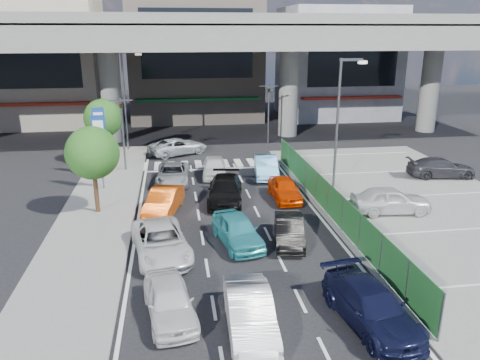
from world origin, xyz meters
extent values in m
plane|color=black|center=(0.00, 0.00, 0.00)|extent=(120.00, 120.00, 0.00)
cube|color=slate|center=(11.00, 2.00, 0.03)|extent=(12.00, 28.00, 0.06)
cube|color=slate|center=(-7.00, 4.00, 0.06)|extent=(4.00, 30.00, 0.12)
cylinder|color=#60605B|center=(-8.00, 22.00, 4.00)|extent=(1.80, 1.80, 8.00)
cylinder|color=#60605B|center=(8.00, 22.00, 4.00)|extent=(1.80, 1.80, 8.00)
cylinder|color=#60605B|center=(22.00, 22.00, 4.00)|extent=(1.80, 1.80, 8.00)
cube|color=#60605B|center=(0.00, 22.00, 9.00)|extent=(64.00, 14.00, 2.00)
cube|color=#60605B|center=(0.00, 15.20, 10.30)|extent=(64.00, 0.40, 0.90)
cube|color=#60605B|center=(0.00, 28.80, 10.30)|extent=(64.00, 0.40, 0.90)
cube|color=#A09481|center=(-16.00, 32.00, 6.50)|extent=(12.00, 10.00, 13.00)
cube|color=#AD2415|center=(-16.00, 26.90, 2.80)|extent=(10.80, 1.60, 0.25)
cube|color=black|center=(-16.00, 26.98, 7.15)|extent=(9.60, 0.10, 5.85)
cube|color=gray|center=(0.00, 33.00, 7.50)|extent=(14.00, 10.00, 15.00)
cube|color=#125A26|center=(0.00, 27.90, 2.80)|extent=(12.60, 1.60, 0.25)
cube|color=black|center=(0.00, 27.98, 8.25)|extent=(11.20, 0.10, 6.75)
cube|color=gray|center=(16.00, 32.00, 6.00)|extent=(12.00, 10.00, 12.00)
cube|color=#AD2415|center=(16.00, 26.90, 2.80)|extent=(10.80, 1.60, 0.25)
cube|color=black|center=(16.00, 26.98, 6.60)|extent=(9.60, 0.10, 5.40)
cylinder|color=#595B60|center=(-6.20, 12.00, 2.60)|extent=(0.14, 0.14, 5.20)
cube|color=#595B60|center=(-6.20, 12.00, 5.00)|extent=(1.60, 0.08, 0.08)
imported|color=black|center=(-6.20, 12.00, 4.70)|extent=(0.26, 1.24, 0.50)
cylinder|color=#595B60|center=(5.50, 19.00, 2.60)|extent=(0.14, 0.14, 5.20)
cube|color=#595B60|center=(5.50, 19.00, 5.00)|extent=(1.60, 0.08, 0.08)
imported|color=black|center=(5.50, 19.00, 4.70)|extent=(0.26, 1.24, 0.50)
cylinder|color=#595B60|center=(7.00, 6.00, 4.00)|extent=(0.16, 0.16, 8.00)
cube|color=#595B60|center=(7.60, 6.00, 7.90)|extent=(1.40, 0.15, 0.15)
cube|color=silver|center=(8.30, 6.00, 7.75)|extent=(0.50, 0.22, 0.18)
cylinder|color=#595B60|center=(-6.50, 18.00, 4.00)|extent=(0.16, 0.16, 8.00)
cube|color=#595B60|center=(-5.90, 18.00, 7.90)|extent=(1.40, 0.15, 0.15)
cube|color=silver|center=(-5.20, 18.00, 7.75)|extent=(0.50, 0.22, 0.18)
cylinder|color=#595B60|center=(-7.20, 8.00, 1.10)|extent=(0.10, 0.10, 2.20)
cube|color=navy|center=(-7.20, 8.00, 3.20)|extent=(0.80, 0.12, 3.00)
cube|color=white|center=(-7.20, 7.93, 3.20)|extent=(0.60, 0.02, 2.40)
cylinder|color=#595B60|center=(-7.60, 11.00, 1.10)|extent=(0.10, 0.10, 2.20)
cube|color=navy|center=(-7.60, 11.00, 3.20)|extent=(0.80, 0.12, 3.00)
cube|color=white|center=(-7.60, 10.93, 3.20)|extent=(0.60, 0.02, 2.40)
cylinder|color=#382314|center=(-7.00, 4.00, 1.20)|extent=(0.24, 0.24, 2.40)
sphere|color=#194012|center=(-7.00, 4.00, 3.40)|extent=(2.80, 2.80, 2.80)
cylinder|color=#382314|center=(-7.80, 14.50, 1.20)|extent=(0.24, 0.24, 2.40)
sphere|color=#194012|center=(-7.80, 14.50, 3.40)|extent=(2.80, 2.80, 2.80)
imported|color=silver|center=(-3.15, -6.33, 0.66)|extent=(2.12, 4.04, 1.31)
imported|color=silver|center=(-0.54, -7.53, 0.69)|extent=(1.60, 4.24, 1.38)
imported|color=black|center=(3.55, -7.73, 0.67)|extent=(2.55, 4.84, 1.34)
imported|color=silver|center=(-3.51, -1.57, 0.67)|extent=(3.01, 5.13, 1.34)
imported|color=teal|center=(-0.01, -0.87, 0.69)|extent=(2.37, 4.29, 1.38)
imported|color=black|center=(2.39, -1.08, 0.61)|extent=(1.95, 3.87, 1.22)
imported|color=#BD440A|center=(-3.44, 3.52, 0.68)|extent=(2.40, 4.34, 1.36)
imported|color=black|center=(0.07, 4.82, 0.69)|extent=(2.59, 4.98, 1.38)
imported|color=#CC2F00|center=(3.58, 4.73, 0.63)|extent=(1.53, 3.74, 1.27)
imported|color=#9A9EA1|center=(-2.91, 8.75, 0.62)|extent=(2.28, 4.55, 1.24)
imported|color=silver|center=(-0.10, 9.91, 0.66)|extent=(1.88, 3.99, 1.32)
imported|color=#71C1F4|center=(3.38, 9.34, 0.69)|extent=(1.97, 4.33, 1.38)
imported|color=#B7BBC0|center=(-2.39, 16.26, 0.64)|extent=(5.11, 3.90, 1.29)
imported|color=silver|center=(8.69, 1.70, 0.78)|extent=(4.38, 2.06, 1.45)
imported|color=#2C2B30|center=(15.00, 7.35, 0.71)|extent=(4.66, 2.42, 1.29)
cone|color=#D64D0B|center=(6.20, 5.53, 0.40)|extent=(0.45, 0.45, 0.68)
camera|label=1|loc=(-2.77, -20.58, 9.50)|focal=35.00mm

